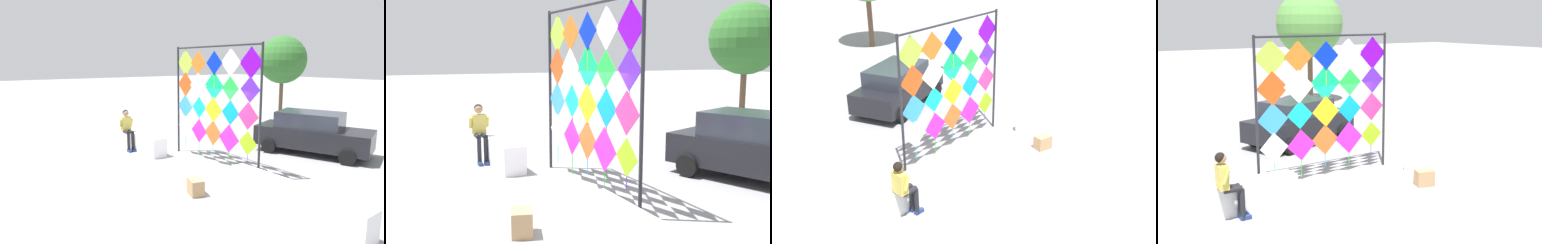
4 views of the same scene
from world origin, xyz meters
The scene contains 8 objects.
ground centered at (0.00, 0.00, 0.00)m, with size 120.00×120.00×0.00m, color gray.
plaza_ledge_left centered at (-3.61, -0.20, 0.35)m, with size 3.52×0.56×0.70m, color white.
plaza_ledge_right centered at (3.61, -0.20, 0.35)m, with size 3.52×0.56×0.70m, color white.
kite_display_rack centered at (-0.30, 0.86, 2.27)m, with size 4.02×0.09×3.86m.
seated_vendor centered at (-3.57, -0.61, 0.91)m, with size 0.70×0.53×1.54m.
parked_car centered at (0.92, 4.62, 0.78)m, with size 4.29×2.87×1.54m.
cardboard_box_large centered at (1.45, -1.19, 0.21)m, with size 0.46×0.33×0.41m, color tan.
tree_broadleaf centered at (5.33, 11.69, 4.07)m, with size 3.36×3.36×5.70m.
Camera 4 is at (-6.90, -10.17, 4.22)m, focal length 45.88 mm.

